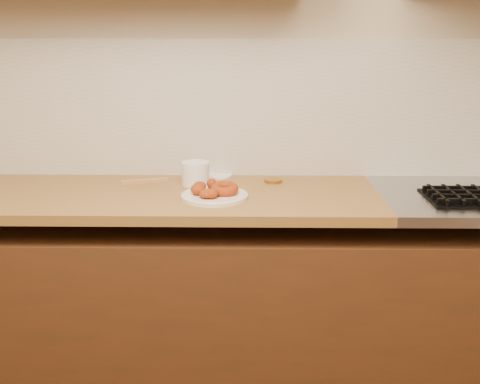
% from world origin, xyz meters
% --- Properties ---
extents(wall_back, '(4.00, 0.02, 2.70)m').
position_xyz_m(wall_back, '(0.00, 2.00, 1.35)').
color(wall_back, '#C4B494').
rests_on(wall_back, ground).
extents(base_cabinet, '(3.60, 0.60, 0.77)m').
position_xyz_m(base_cabinet, '(0.00, 1.69, 0.39)').
color(base_cabinet, '#4A2512').
rests_on(base_cabinet, floor).
extents(butcher_block, '(2.30, 0.62, 0.04)m').
position_xyz_m(butcher_block, '(-0.65, 1.69, 0.88)').
color(butcher_block, olive).
rests_on(butcher_block, base_cabinet).
extents(backsplash, '(3.60, 0.02, 0.60)m').
position_xyz_m(backsplash, '(0.00, 1.99, 1.20)').
color(backsplash, beige).
rests_on(backsplash, wall_back).
extents(donut_plate, '(0.26, 0.26, 0.01)m').
position_xyz_m(donut_plate, '(-0.16, 1.61, 0.91)').
color(donut_plate, silver).
rests_on(donut_plate, butcher_block).
extents(ring_donut, '(0.14, 0.14, 0.05)m').
position_xyz_m(ring_donut, '(-0.12, 1.62, 0.93)').
color(ring_donut, '#983811').
rests_on(ring_donut, donut_plate).
extents(fried_dough_chunks, '(0.13, 0.19, 0.04)m').
position_xyz_m(fried_dough_chunks, '(-0.20, 1.61, 0.93)').
color(fried_dough_chunks, '#983811').
rests_on(fried_dough_chunks, donut_plate).
extents(plastic_tub, '(0.15, 0.15, 0.10)m').
position_xyz_m(plastic_tub, '(-0.25, 1.81, 0.95)').
color(plastic_tub, white).
rests_on(plastic_tub, butcher_block).
extents(tub_lid, '(0.15, 0.15, 0.01)m').
position_xyz_m(tub_lid, '(-0.17, 1.96, 0.90)').
color(tub_lid, white).
rests_on(tub_lid, butcher_block).
extents(brass_jar_lid, '(0.10, 0.10, 0.01)m').
position_xyz_m(brass_jar_lid, '(0.08, 1.86, 0.91)').
color(brass_jar_lid, '#B57528').
rests_on(brass_jar_lid, butcher_block).
extents(wooden_utensil, '(0.20, 0.08, 0.02)m').
position_xyz_m(wooden_utensil, '(-0.47, 1.84, 0.91)').
color(wooden_utensil, '#A9744A').
rests_on(wooden_utensil, butcher_block).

